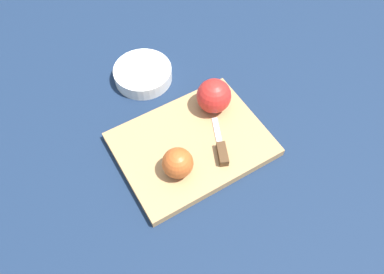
% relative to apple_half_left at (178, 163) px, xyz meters
% --- Properties ---
extents(ground_plane, '(4.00, 4.00, 0.00)m').
position_rel_apple_half_left_xyz_m(ground_plane, '(0.07, 0.04, -0.06)').
color(ground_plane, '#14233D').
extents(cutting_board, '(0.38, 0.31, 0.02)m').
position_rel_apple_half_left_xyz_m(cutting_board, '(0.07, 0.04, -0.05)').
color(cutting_board, '#A37A4C').
rests_on(cutting_board, ground_plane).
extents(apple_half_left, '(0.07, 0.07, 0.07)m').
position_rel_apple_half_left_xyz_m(apple_half_left, '(0.00, 0.00, 0.00)').
color(apple_half_left, '#AD4C1E').
rests_on(apple_half_left, cutting_board).
extents(apple_half_right, '(0.09, 0.09, 0.09)m').
position_rel_apple_half_left_xyz_m(apple_half_right, '(0.18, 0.09, 0.01)').
color(apple_half_right, red).
rests_on(apple_half_right, cutting_board).
extents(knife, '(0.09, 0.13, 0.02)m').
position_rel_apple_half_left_xyz_m(knife, '(0.11, -0.03, -0.03)').
color(knife, silver).
rests_on(knife, cutting_board).
extents(bowl, '(0.16, 0.16, 0.04)m').
position_rel_apple_half_left_xyz_m(bowl, '(0.11, 0.30, -0.04)').
color(bowl, silver).
rests_on(bowl, ground_plane).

